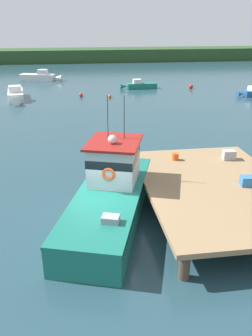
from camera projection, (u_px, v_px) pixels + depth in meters
The scene contains 13 objects.
ground_plane at pixel (104, 218), 14.75m from camera, with size 200.00×200.00×0.00m, color #23424C.
dock at pixel (216, 187), 14.96m from camera, with size 6.00×9.00×1.20m.
main_fishing_boat at pixel (111, 191), 14.79m from camera, with size 4.86×9.89×4.80m.
crate_single_far at pixel (248, 181), 14.77m from camera, with size 0.60×0.44×0.41m, color #3370B2.
crate_single_by_cleat at pixel (229, 155), 17.57m from camera, with size 0.60×0.44×0.46m, color #9E9EA3.
bait_bucket at pixel (175, 157), 17.51m from camera, with size 0.32×0.32×0.34m, color #E04C19.
moored_boat_far_right at pixel (16, 95), 36.45m from camera, with size 2.18×6.03×1.51m.
moored_boat_off_the_point at pixel (139, 85), 42.52m from camera, with size 4.45×1.22×1.13m.
moored_boat_outer_mooring at pixel (40, 77), 48.24m from camera, with size 5.90×2.83×1.48m.
mooring_buoy_outer at pixel (191, 87), 42.57m from camera, with size 0.51×0.51×0.51m, color red.
mooring_buoy_channel_marker at pixel (81, 95), 37.98m from camera, with size 0.41×0.41×0.41m, color red.
mooring_buoy_spare_mooring at pixel (110, 96), 37.46m from camera, with size 0.36×0.36×0.36m, color #EA5B19.
far_shoreline at pixel (78, 55), 70.88m from camera, with size 120.00×8.00×2.40m, color #284723.
Camera 1 is at (-0.91, -12.80, 7.62)m, focal length 37.68 mm.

